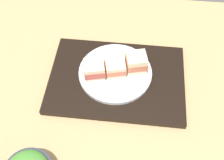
{
  "coord_description": "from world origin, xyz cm",
  "views": [
    {
      "loc": [
        -6.24,
        45.16,
        74.41
      ],
      "look_at": [
        -1.06,
        -3.26,
        5.0
      ],
      "focal_mm": 44.46,
      "sensor_mm": 36.0,
      "label": 1
    }
  ],
  "objects_px": {
    "sandwich_plate": "(115,73)",
    "sandwich_far": "(94,69)",
    "sandwich_near": "(136,62)",
    "sandwich_middle": "(115,67)"
  },
  "relations": [
    {
      "from": "sandwich_plate",
      "to": "sandwich_middle",
      "type": "bearing_deg",
      "value": 53.13
    },
    {
      "from": "sandwich_plate",
      "to": "sandwich_near",
      "type": "bearing_deg",
      "value": -163.4
    },
    {
      "from": "sandwich_plate",
      "to": "sandwich_middle",
      "type": "xyz_separation_m",
      "value": [
        0.0,
        0.0,
        0.03
      ]
    },
    {
      "from": "sandwich_plate",
      "to": "sandwich_far",
      "type": "height_order",
      "value": "sandwich_far"
    },
    {
      "from": "sandwich_plate",
      "to": "sandwich_far",
      "type": "xyz_separation_m",
      "value": [
        0.06,
        0.02,
        0.03
      ]
    },
    {
      "from": "sandwich_plate",
      "to": "sandwich_middle",
      "type": "relative_size",
      "value": 3.15
    },
    {
      "from": "sandwich_middle",
      "to": "sandwich_far",
      "type": "distance_m",
      "value": 0.07
    },
    {
      "from": "sandwich_middle",
      "to": "sandwich_near",
      "type": "bearing_deg",
      "value": -163.4
    },
    {
      "from": "sandwich_near",
      "to": "sandwich_middle",
      "type": "height_order",
      "value": "sandwich_near"
    },
    {
      "from": "sandwich_near",
      "to": "sandwich_middle",
      "type": "distance_m",
      "value": 0.07
    }
  ]
}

